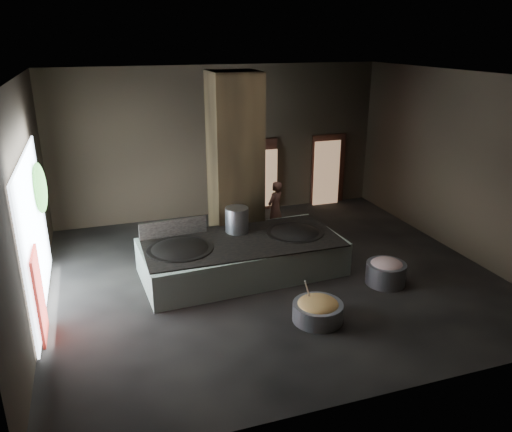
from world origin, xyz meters
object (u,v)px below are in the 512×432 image
object	(u,v)px
wok_right	(295,235)
hearth_platform	(242,257)
veg_basin	(318,312)
meat_basin	(386,273)
stock_pot	(237,220)
cook	(275,208)
wok_left	(180,252)

from	to	relation	value
wok_right	hearth_platform	bearing A→B (deg)	-177.88
veg_basin	hearth_platform	bearing A→B (deg)	107.77
meat_basin	stock_pot	bearing A→B (deg)	143.71
cook	stock_pot	bearing A→B (deg)	9.36
wok_left	cook	distance (m)	3.66
stock_pot	meat_basin	xyz separation A→B (m)	(2.86, -2.10, -0.89)
stock_pot	hearth_platform	bearing A→B (deg)	-95.19
hearth_platform	wok_left	size ratio (longest dim) A/B	3.17
wok_left	cook	world-z (taller)	cook
stock_pot	veg_basin	world-z (taller)	stock_pot
hearth_platform	wok_left	world-z (taller)	wok_left
wok_left	hearth_platform	bearing A→B (deg)	1.97
cook	wok_left	bearing A→B (deg)	0.00
wok_left	stock_pot	size ratio (longest dim) A/B	2.42
wok_right	cook	xyz separation A→B (m)	(0.23, 1.95, 0.02)
stock_pot	meat_basin	distance (m)	3.66
hearth_platform	veg_basin	bearing A→B (deg)	-75.62
hearth_platform	meat_basin	world-z (taller)	hearth_platform
cook	veg_basin	bearing A→B (deg)	46.02
wok_right	meat_basin	bearing A→B (deg)	-45.72
hearth_platform	wok_left	xyz separation A→B (m)	(-1.45, -0.05, 0.35)
wok_right	cook	distance (m)	1.96
wok_right	meat_basin	world-z (taller)	wok_right
cook	veg_basin	xyz separation A→B (m)	(-0.78, -4.49, -0.58)
stock_pot	veg_basin	xyz separation A→B (m)	(0.75, -3.04, -0.95)
hearth_platform	meat_basin	bearing A→B (deg)	-31.44
wok_left	wok_right	xyz separation A→B (m)	(2.80, 0.10, 0.00)
wok_right	meat_basin	distance (m)	2.30
hearth_platform	wok_right	distance (m)	1.40
wok_left	meat_basin	distance (m)	4.64
stock_pot	cook	size ratio (longest dim) A/B	0.39
wok_left	stock_pot	world-z (taller)	stock_pot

